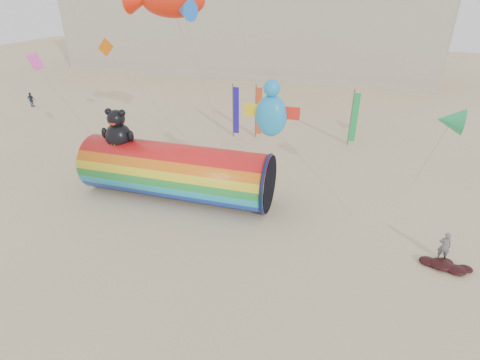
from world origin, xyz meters
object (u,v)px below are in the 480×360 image
(kite_handler, at_px, (444,246))
(fabric_bundle, at_px, (445,265))
(hotel_building, at_px, (244,6))
(windsock_assembly, at_px, (176,170))

(kite_handler, bearing_deg, fabric_bundle, 98.12)
(kite_handler, distance_m, fabric_bundle, 1.01)
(fabric_bundle, bearing_deg, hotel_building, 117.64)
(kite_handler, height_order, fabric_bundle, kite_handler)
(hotel_building, xyz_separation_m, kite_handler, (24.34, -45.86, -9.45))
(windsock_assembly, distance_m, fabric_bundle, 17.11)
(windsock_assembly, relative_size, kite_handler, 7.68)
(hotel_building, relative_size, windsock_assembly, 4.59)
(hotel_building, distance_m, fabric_bundle, 53.57)
(fabric_bundle, bearing_deg, windsock_assembly, 169.80)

